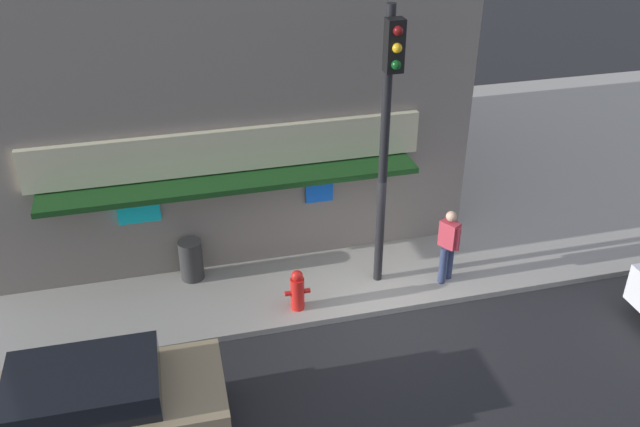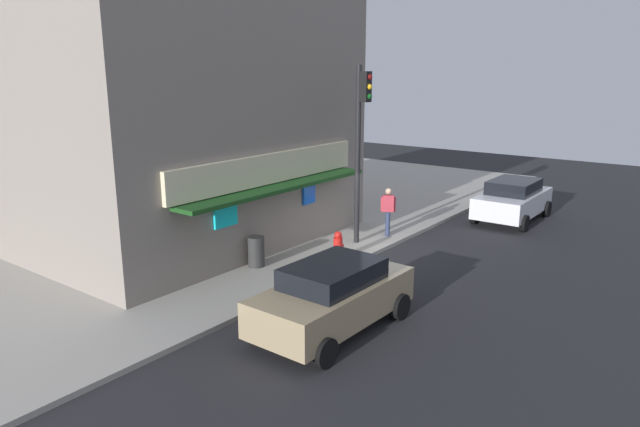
% 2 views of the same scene
% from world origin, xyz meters
% --- Properties ---
extents(ground_plane, '(48.91, 48.91, 0.00)m').
position_xyz_m(ground_plane, '(0.00, 0.00, 0.00)').
color(ground_plane, '#232326').
extents(sidewalk, '(32.60, 11.64, 0.13)m').
position_xyz_m(sidewalk, '(0.00, 5.82, 0.07)').
color(sidewalk, '#A39E93').
rests_on(sidewalk, ground_plane).
extents(corner_building, '(10.58, 9.06, 8.95)m').
position_xyz_m(corner_building, '(-2.69, 6.49, 4.60)').
color(corner_building, gray).
rests_on(corner_building, sidewalk).
extents(traffic_light, '(0.32, 0.58, 5.84)m').
position_xyz_m(traffic_light, '(0.15, 0.98, 3.84)').
color(traffic_light, black).
rests_on(traffic_light, sidewalk).
extents(fire_hydrant, '(0.52, 0.28, 0.90)m').
position_xyz_m(fire_hydrant, '(-1.74, 0.51, 0.57)').
color(fire_hydrant, red).
rests_on(fire_hydrant, sidewalk).
extents(trash_can, '(0.49, 0.49, 0.91)m').
position_xyz_m(trash_can, '(-3.69, 2.09, 0.59)').
color(trash_can, '#2D2D2D').
rests_on(trash_can, sidewalk).
extents(pedestrian, '(0.42, 0.50, 1.69)m').
position_xyz_m(pedestrian, '(1.53, 0.68, 1.05)').
color(pedestrian, navy).
rests_on(pedestrian, sidewalk).
extents(parked_car_white, '(4.13, 2.14, 1.62)m').
position_xyz_m(parked_car_white, '(6.75, -1.94, 0.84)').
color(parked_car_white, silver).
rests_on(parked_car_white, ground_plane).
extents(parked_car_tan, '(4.24, 2.10, 1.62)m').
position_xyz_m(parked_car_tan, '(-5.62, -2.10, 0.84)').
color(parked_car_tan, '#9E8966').
rests_on(parked_car_tan, ground_plane).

